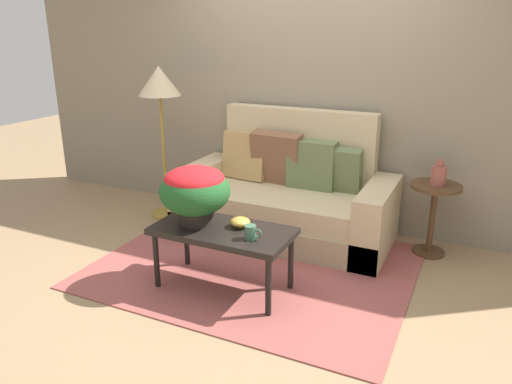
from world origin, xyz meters
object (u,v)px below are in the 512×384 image
object	(u,v)px
coffee_mug	(251,232)
couch	(287,198)
coffee_table	(223,235)
table_vase	(439,175)
snack_bowl	(240,222)
potted_plant	(195,190)
floor_lamp	(160,91)
side_table	(434,207)

from	to	relation	value
coffee_mug	couch	bearing A→B (deg)	100.62
coffee_table	table_vase	xyz separation A→B (m)	(1.31, 1.26, 0.27)
coffee_table	snack_bowl	bearing A→B (deg)	36.36
potted_plant	table_vase	xyz separation A→B (m)	(1.53, 1.25, -0.03)
snack_bowl	table_vase	bearing A→B (deg)	44.53
couch	floor_lamp	bearing A→B (deg)	-175.90
side_table	potted_plant	world-z (taller)	potted_plant
coffee_table	side_table	world-z (taller)	side_table
floor_lamp	potted_plant	world-z (taller)	floor_lamp
potted_plant	snack_bowl	size ratio (longest dim) A/B	3.51
coffee_table	coffee_mug	bearing A→B (deg)	-17.06
side_table	coffee_mug	bearing A→B (deg)	-127.46
potted_plant	coffee_mug	distance (m)	0.54
side_table	coffee_mug	world-z (taller)	side_table
couch	potted_plant	size ratio (longest dim) A/B	3.76
coffee_mug	side_table	bearing A→B (deg)	52.54
coffee_table	floor_lamp	distance (m)	1.83
potted_plant	side_table	bearing A→B (deg)	39.69
couch	snack_bowl	bearing A→B (deg)	-86.31
couch	potted_plant	xyz separation A→B (m)	(-0.26, -1.14, 0.39)
table_vase	potted_plant	bearing A→B (deg)	-140.67
couch	coffee_table	world-z (taller)	couch
side_table	potted_plant	size ratio (longest dim) A/B	1.21
couch	side_table	size ratio (longest dim) A/B	3.11
potted_plant	snack_bowl	xyz separation A→B (m)	(0.33, 0.07, -0.22)
potted_plant	snack_bowl	distance (m)	0.40
potted_plant	couch	bearing A→B (deg)	77.32
potted_plant	coffee_table	bearing A→B (deg)	-1.51
coffee_mug	table_vase	xyz separation A→B (m)	(1.04, 1.34, 0.17)
floor_lamp	coffee_table	bearing A→B (deg)	-40.24
coffee_table	coffee_mug	distance (m)	0.29
coffee_table	coffee_mug	size ratio (longest dim) A/B	7.98
side_table	coffee_mug	distance (m)	1.70
snack_bowl	coffee_mug	bearing A→B (deg)	-43.98
couch	potted_plant	distance (m)	1.23
coffee_mug	table_vase	bearing A→B (deg)	52.10
table_vase	side_table	bearing A→B (deg)	142.57
coffee_table	floor_lamp	size ratio (longest dim) A/B	0.67
side_table	floor_lamp	distance (m)	2.69
couch	floor_lamp	size ratio (longest dim) A/B	1.28
floor_lamp	table_vase	world-z (taller)	floor_lamp
floor_lamp	side_table	bearing A→B (deg)	4.77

